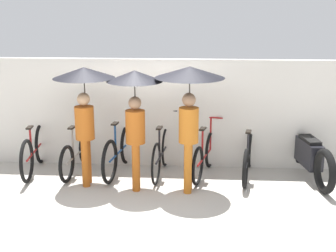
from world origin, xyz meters
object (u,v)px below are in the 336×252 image
Objects in this scene: parked_bicycle_2 at (119,151)px; parked_bicycle_5 at (248,157)px; parked_bicycle_3 at (161,154)px; parked_bicycle_4 at (204,156)px; pedestrian_leading at (84,92)px; pedestrian_center at (135,99)px; parked_bicycle_0 at (34,151)px; motorcycle at (309,155)px; pedestrian_trailing at (189,91)px; parked_bicycle_1 at (77,154)px.

parked_bicycle_2 reaches higher than parked_bicycle_5.
parked_bicycle_3 reaches higher than parked_bicycle_2.
parked_bicycle_4 is 0.80× the size of pedestrian_leading.
parked_bicycle_5 reaches higher than parked_bicycle_4.
pedestrian_center reaches higher than parked_bicycle_2.
pedestrian_center is (-1.93, -0.61, 1.17)m from parked_bicycle_5.
parked_bicycle_0 is at bearing 100.20° from parked_bicycle_2.
pedestrian_center reaches higher than motorcycle.
parked_bicycle_5 is 3.10m from pedestrian_leading.
parked_bicycle_3 reaches higher than parked_bicycle_4.
parked_bicycle_4 is 1.85m from motorcycle.
parked_bicycle_2 is 1.07× the size of parked_bicycle_5.
pedestrian_leading is 1.76m from pedestrian_trailing.
motorcycle is at bearing 3.92° from pedestrian_leading.
parked_bicycle_0 is at bearing 81.75° from motorcycle.
parked_bicycle_4 is at bearing -84.04° from parked_bicycle_2.
parked_bicycle_1 is 2.54m from pedestrian_trailing.
pedestrian_center is at bearing 117.70° from parked_bicycle_5.
motorcycle is (4.96, 0.04, 0.02)m from parked_bicycle_0.
parked_bicycle_0 is 1.07× the size of parked_bicycle_1.
pedestrian_trailing is at bearing 131.42° from parked_bicycle_5.
motorcycle is at bearing -75.41° from parked_bicycle_4.
parked_bicycle_3 is at bearing 52.64° from pedestrian_center.
pedestrian_center is at bearing -12.57° from pedestrian_leading.
motorcycle is at bearing -94.81° from parked_bicycle_0.
parked_bicycle_5 is at bearing 11.22° from pedestrian_center.
parked_bicycle_2 is at bearing 102.27° from parked_bicycle_4.
parked_bicycle_1 is 1.78m from pedestrian_center.
parked_bicycle_5 is (1.56, -0.01, -0.03)m from parked_bicycle_3.
motorcycle is (3.00, 0.64, -1.11)m from pedestrian_center.
pedestrian_leading is (0.32, -0.50, 1.24)m from parked_bicycle_1.
parked_bicycle_1 is 3.11m from parked_bicycle_5.
parked_bicycle_3 is 1.35m from pedestrian_center.
parked_bicycle_2 is 0.78m from parked_bicycle_3.
parked_bicycle_2 reaches higher than motorcycle.
parked_bicycle_3 is at bearing 103.62° from parked_bicycle_4.
pedestrian_trailing reaches higher than parked_bicycle_3.
parked_bicycle_3 is (1.56, -0.02, 0.04)m from parked_bicycle_1.
pedestrian_leading reaches higher than parked_bicycle_1.
parked_bicycle_5 is (0.78, -0.01, -0.00)m from parked_bicycle_4.
pedestrian_center is at bearing -112.24° from parked_bicycle_0.
parked_bicycle_0 is at bearing 153.79° from pedestrian_leading.
parked_bicycle_0 is 0.84× the size of motorcycle.
parked_bicycle_4 is 1.75m from pedestrian_center.
parked_bicycle_2 is at bearing 45.46° from pedestrian_leading.
pedestrian_trailing is at bearing -8.79° from pedestrian_leading.
parked_bicycle_1 is at bearing 99.74° from parked_bicycle_2.
pedestrian_trailing is (2.84, -0.63, 1.27)m from parked_bicycle_0.
pedestrian_center is (1.96, -0.60, 1.13)m from parked_bicycle_0.
parked_bicycle_4 is (2.34, -0.02, 0.01)m from parked_bicycle_1.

